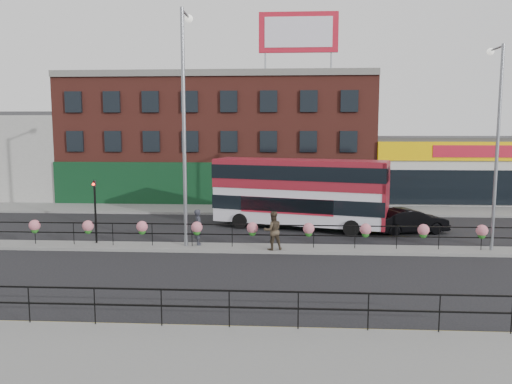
# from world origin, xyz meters

# --- Properties ---
(ground) EXTENTS (120.00, 120.00, 0.00)m
(ground) POSITION_xyz_m (0.00, 0.00, 0.00)
(ground) COLOR black
(ground) RESTS_ON ground
(south_pavement) EXTENTS (60.00, 4.00, 0.15)m
(south_pavement) POSITION_xyz_m (0.00, -12.00, 0.07)
(south_pavement) COLOR gray
(south_pavement) RESTS_ON ground
(north_pavement) EXTENTS (60.00, 4.00, 0.15)m
(north_pavement) POSITION_xyz_m (0.00, 12.00, 0.07)
(north_pavement) COLOR gray
(north_pavement) RESTS_ON ground
(median) EXTENTS (60.00, 1.60, 0.15)m
(median) POSITION_xyz_m (0.00, 0.00, 0.07)
(median) COLOR gray
(median) RESTS_ON ground
(yellow_line_inner) EXTENTS (60.00, 0.10, 0.01)m
(yellow_line_inner) POSITION_xyz_m (0.00, -9.70, 0.01)
(yellow_line_inner) COLOR gold
(yellow_line_inner) RESTS_ON ground
(yellow_line_outer) EXTENTS (60.00, 0.10, 0.01)m
(yellow_line_outer) POSITION_xyz_m (0.00, -9.88, 0.01)
(yellow_line_outer) COLOR gold
(yellow_line_outer) RESTS_ON ground
(brick_building) EXTENTS (25.00, 12.21, 10.30)m
(brick_building) POSITION_xyz_m (-4.00, 19.96, 5.13)
(brick_building) COLOR brown
(brick_building) RESTS_ON ground
(supermarket) EXTENTS (15.00, 12.25, 5.30)m
(supermarket) POSITION_xyz_m (16.00, 19.90, 2.65)
(supermarket) COLOR silver
(supermarket) RESTS_ON ground
(warehouse_west) EXTENTS (15.50, 12.00, 7.30)m
(warehouse_west) POSITION_xyz_m (-24.25, 20.00, 3.65)
(warehouse_west) COLOR #A2A19D
(warehouse_west) RESTS_ON ground
(billboard) EXTENTS (6.00, 0.29, 4.40)m
(billboard) POSITION_xyz_m (2.50, 14.99, 13.18)
(billboard) COLOR red
(billboard) RESTS_ON brick_building
(median_railing) EXTENTS (30.04, 0.56, 1.23)m
(median_railing) POSITION_xyz_m (-0.00, 0.00, 1.05)
(median_railing) COLOR black
(median_railing) RESTS_ON median
(south_railing) EXTENTS (20.04, 0.05, 1.12)m
(south_railing) POSITION_xyz_m (-2.00, -10.10, 0.96)
(south_railing) COLOR black
(south_railing) RESTS_ON south_pavement
(double_decker_bus) EXTENTS (10.51, 5.17, 4.14)m
(double_decker_bus) POSITION_xyz_m (2.46, 5.43, 2.54)
(double_decker_bus) COLOR silver
(double_decker_bus) RESTS_ON ground
(car) EXTENTS (4.00, 5.22, 1.44)m
(car) POSITION_xyz_m (8.68, 4.42, 0.72)
(car) COLOR black
(car) RESTS_ON ground
(pedestrian_a) EXTENTS (0.82, 0.68, 1.79)m
(pedestrian_a) POSITION_xyz_m (-2.73, 0.33, 1.04)
(pedestrian_a) COLOR #2B2D36
(pedestrian_a) RESTS_ON median
(pedestrian_b) EXTENTS (1.30, 1.21, 1.87)m
(pedestrian_b) POSITION_xyz_m (1.02, -0.53, 1.08)
(pedestrian_b) COLOR #453929
(pedestrian_b) RESTS_ON median
(lamp_column_west) EXTENTS (0.41, 2.02, 11.49)m
(lamp_column_west) POSITION_xyz_m (-3.32, 0.34, 6.96)
(lamp_column_west) COLOR gray
(lamp_column_west) RESTS_ON median
(lamp_column_east) EXTENTS (0.35, 1.70, 9.66)m
(lamp_column_east) POSITION_xyz_m (11.49, 0.26, 5.88)
(lamp_column_east) COLOR gray
(lamp_column_east) RESTS_ON median
(traffic_light_median) EXTENTS (0.15, 0.28, 3.65)m
(traffic_light_median) POSITION_xyz_m (-8.00, 0.39, 2.47)
(traffic_light_median) COLOR black
(traffic_light_median) RESTS_ON median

